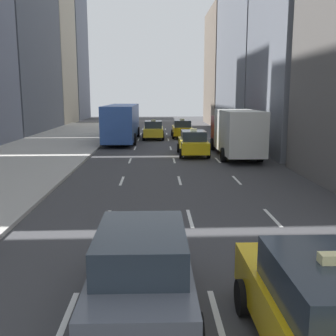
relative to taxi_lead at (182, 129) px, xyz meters
name	(u,v)px	position (x,y,z in m)	size (l,w,h in m)	color
sidewalk_left	(27,158)	(-11.00, -12.94, -0.81)	(8.00, 66.00, 0.15)	#ADAAA3
lane_markings	(176,169)	(-1.40, -16.94, -0.87)	(5.72, 56.00, 0.01)	white
building_row_right	(303,7)	(8.00, -9.33, 9.41)	(6.00, 65.16, 22.29)	slate
taxi_lead	(182,129)	(0.00, 0.00, 0.00)	(2.02, 4.40, 1.87)	yellow
taxi_second	(153,130)	(-2.80, -1.15, 0.00)	(2.02, 4.40, 1.87)	yellow
taxi_third	(324,311)	(0.00, -33.24, 0.00)	(2.02, 4.40, 1.87)	yellow
taxi_fourth	(193,143)	(0.00, -11.83, 0.00)	(2.02, 4.40, 1.87)	yellow
sedan_black_near	(142,268)	(-2.80, -31.63, -0.02)	(2.02, 4.42, 1.70)	#565B66
city_bus	(122,121)	(-5.61, -2.79, 0.91)	(2.80, 11.61, 3.25)	#2D519E
box_truck	(236,131)	(2.80, -12.40, 0.83)	(2.58, 8.40, 3.15)	maroon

